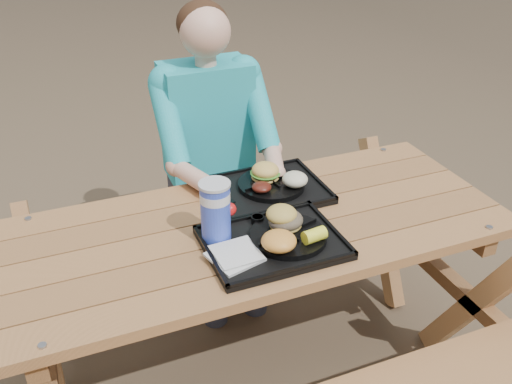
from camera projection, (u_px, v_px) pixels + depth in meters
name	position (u px, v px, depth m)	size (l,w,h in m)	color
ground	(256.00, 372.00, 2.40)	(60.00, 60.00, 0.00)	#999999
picnic_table	(256.00, 304.00, 2.22)	(1.80, 1.49, 0.75)	#999999
tray_near	(273.00, 243.00, 1.90)	(0.45, 0.35, 0.02)	black
tray_far	(265.00, 191.00, 2.20)	(0.45, 0.35, 0.02)	black
plate_near	(288.00, 236.00, 1.91)	(0.26, 0.26, 0.02)	black
plate_far	(271.00, 184.00, 2.21)	(0.26, 0.26, 0.02)	black
napkin_stack	(235.00, 256.00, 1.81)	(0.15, 0.15, 0.02)	silver
soda_cup	(216.00, 212.00, 1.87)	(0.10, 0.10, 0.20)	#1A37C6
condiment_bbq	(258.00, 220.00, 1.99)	(0.05, 0.05, 0.03)	black
condiment_mustard	(276.00, 215.00, 2.01)	(0.05, 0.05, 0.03)	yellow
sandwich	(286.00, 212.00, 1.91)	(0.11, 0.11, 0.12)	gold
mac_cheese	(279.00, 241.00, 1.81)	(0.11, 0.11, 0.06)	gold
corn_cob	(314.00, 235.00, 1.85)	(0.08, 0.08, 0.05)	#FFFD35
cutlery_far	(220.00, 196.00, 2.15)	(0.03, 0.15, 0.01)	black
burger	(265.00, 167.00, 2.21)	(0.11, 0.11, 0.10)	#E1B14F
baked_beans	(262.00, 187.00, 2.14)	(0.07, 0.07, 0.03)	#4D170F
potato_salad	(295.00, 179.00, 2.17)	(0.10, 0.10, 0.05)	beige
diner	(211.00, 168.00, 2.63)	(0.48, 0.84, 1.28)	#19A8B1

